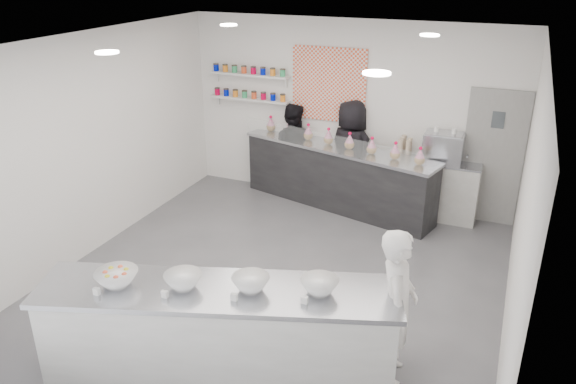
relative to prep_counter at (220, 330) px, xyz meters
The scene contains 26 objects.
floor 1.76m from the prep_counter, 94.99° to the left, with size 6.00×6.00×0.00m, color #515156.
ceiling 3.04m from the prep_counter, 94.99° to the left, with size 6.00×6.00×0.00m, color white.
back_wall 4.80m from the prep_counter, 91.80° to the left, with size 5.50×5.50×0.00m, color white.
left_wall 3.50m from the prep_counter, 149.81° to the left, with size 6.00×6.00×0.00m, color white.
right_wall 3.27m from the prep_counter, 32.92° to the left, with size 6.00×6.00×0.00m, color white.
back_door 5.16m from the prep_counter, 65.18° to the left, with size 0.88×0.04×2.10m, color gray.
pattern_panel 4.91m from the prep_counter, 96.09° to the left, with size 1.25×0.03×1.20m, color #E6481F.
jar_shelf_lower 5.09m from the prep_counter, 112.48° to the left, with size 1.45×0.22×0.04m, color silver.
jar_shelf_upper 5.20m from the prep_counter, 112.48° to the left, with size 1.45×0.22×0.04m, color silver.
preserve_jars 5.14m from the prep_counter, 112.57° to the left, with size 1.45×0.10×0.56m, color #C90031, non-canonical shape.
downlight_0 3.02m from the prep_counter, 156.11° to the left, with size 0.24×0.24×0.02m, color white.
downlight_1 2.88m from the prep_counter, 28.67° to the left, with size 0.24×0.24×0.02m, color white.
downlight_2 4.41m from the prep_counter, 115.22° to the left, with size 0.24×0.24×0.02m, color white.
downlight_3 4.32m from the prep_counter, 69.12° to the left, with size 0.24×0.24×0.02m, color white.
prep_counter is the anchor object (origin of this frame).
back_bar 4.29m from the prep_counter, 92.35° to the left, with size 3.37×0.62×1.04m, color black.
sneeze_guard 4.07m from the prep_counter, 93.58° to the left, with size 3.32×0.01×0.28m, color white.
espresso_ledge 4.68m from the prep_counter, 72.56° to the left, with size 1.28×0.41×0.95m, color #AEAEA9.
espresso_machine 4.74m from the prep_counter, 72.18° to the left, with size 0.59×0.41×0.45m, color #93969E.
cup_stacks 4.59m from the prep_counter, 79.18° to the left, with size 0.24×0.24×0.30m, color beige, non-canonical shape.
prep_bowls 0.55m from the prep_counter, behind, with size 2.32×0.47×0.15m, color white, non-canonical shape.
label_cards 0.72m from the prep_counter, 108.57° to the right, with size 2.01×0.04×0.07m, color white, non-canonical shape.
cookie_bags 4.35m from the prep_counter, 92.35° to the left, with size 2.96×0.16×0.28m, color pink, non-canonical shape.
woman_prep 1.75m from the prep_counter, 20.49° to the left, with size 0.59×0.38×1.61m, color white.
staff_left 4.68m from the prep_counter, 103.55° to the left, with size 0.78×0.61×1.60m, color black.
staff_right 4.55m from the prep_counter, 90.56° to the left, with size 0.86×0.56×1.76m, color black.
Camera 1 is at (2.53, -5.63, 3.90)m, focal length 35.00 mm.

